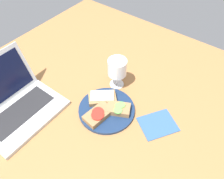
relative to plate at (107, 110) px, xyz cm
name	(u,v)px	position (x,y,z in cm)	size (l,w,h in cm)	color
wooden_table	(101,105)	(1.61, 4.60, -2.16)	(140.00, 140.00, 3.00)	#9E6B3D
plate	(107,110)	(0.00, 0.00, 0.00)	(24.03, 24.03, 1.32)	navy
sandwich_with_cheese	(103,98)	(2.85, 4.16, 2.02)	(13.25, 13.26, 2.91)	#937047
sandwich_with_tomato	(98,114)	(-5.12, 0.34, 2.11)	(12.73, 8.22, 3.13)	#937047
sandwich_with_cucumber	(118,109)	(2.17, -4.59, 2.09)	(9.82, 11.47, 3.07)	#937047
wine_glass	(117,69)	(15.01, 5.61, 9.61)	(8.50, 8.50, 14.81)	white
laptop	(15,104)	(-23.02, 30.39, 3.67)	(32.84, 28.17, 21.28)	silver
napkin	(158,124)	(7.07, -21.01, -0.46)	(14.35, 11.52, 0.40)	#33598C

